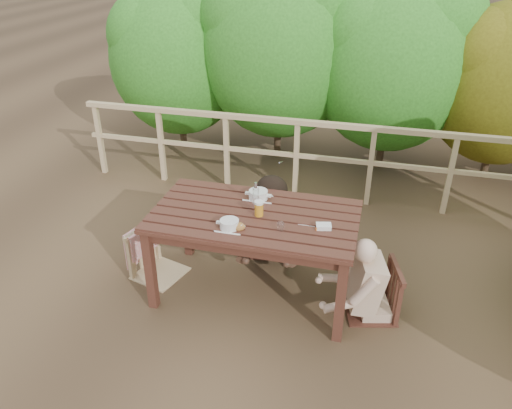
% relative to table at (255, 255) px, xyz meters
% --- Properties ---
extents(ground, '(60.00, 60.00, 0.00)m').
position_rel_table_xyz_m(ground, '(0.00, 0.00, -0.41)').
color(ground, brown).
rests_on(ground, ground).
extents(table, '(1.77, 1.00, 0.82)m').
position_rel_table_xyz_m(table, '(0.00, 0.00, 0.00)').
color(table, '#3E2017').
rests_on(table, ground).
extents(chair_left, '(0.55, 0.55, 0.89)m').
position_rel_table_xyz_m(chair_left, '(-0.97, 0.01, 0.04)').
color(chair_left, tan).
rests_on(chair_left, ground).
extents(chair_far, '(0.58, 0.58, 1.04)m').
position_rel_table_xyz_m(chair_far, '(-0.01, 0.75, 0.11)').
color(chair_far, '#3E2017').
rests_on(chair_far, ground).
extents(chair_right, '(0.54, 0.54, 0.88)m').
position_rel_table_xyz_m(chair_right, '(1.06, -0.01, 0.03)').
color(chair_right, '#3E2017').
rests_on(chair_right, ground).
extents(woman, '(0.65, 0.76, 1.39)m').
position_rel_table_xyz_m(woman, '(-0.01, 0.77, 0.29)').
color(woman, black).
rests_on(woman, ground).
extents(diner_right, '(0.71, 0.63, 1.23)m').
position_rel_table_xyz_m(diner_right, '(1.09, -0.01, 0.20)').
color(diner_right, tan).
rests_on(diner_right, ground).
extents(railing, '(5.60, 0.10, 1.01)m').
position_rel_table_xyz_m(railing, '(0.00, 2.00, 0.09)').
color(railing, tan).
rests_on(railing, ground).
extents(hedge_row, '(6.60, 1.60, 3.80)m').
position_rel_table_xyz_m(hedge_row, '(0.40, 3.20, 1.49)').
color(hedge_row, '#2C701D').
rests_on(hedge_row, ground).
extents(soup_near, '(0.26, 0.26, 0.09)m').
position_rel_table_xyz_m(soup_near, '(-0.14, -0.28, 0.45)').
color(soup_near, white).
rests_on(soup_near, table).
extents(soup_far, '(0.29, 0.29, 0.10)m').
position_rel_table_xyz_m(soup_far, '(-0.04, 0.27, 0.46)').
color(soup_far, white).
rests_on(soup_far, table).
extents(bread_roll, '(0.12, 0.09, 0.07)m').
position_rel_table_xyz_m(bread_roll, '(-0.07, -0.27, 0.45)').
color(bread_roll, '#996622').
rests_on(bread_roll, table).
extents(beer_glass, '(0.08, 0.08, 0.15)m').
position_rel_table_xyz_m(beer_glass, '(0.04, -0.02, 0.49)').
color(beer_glass, gold).
rests_on(beer_glass, table).
extents(bottle, '(0.06, 0.06, 0.24)m').
position_rel_table_xyz_m(bottle, '(-0.03, 0.14, 0.53)').
color(bottle, white).
rests_on(bottle, table).
extents(tumbler, '(0.06, 0.06, 0.07)m').
position_rel_table_xyz_m(tumbler, '(0.27, -0.19, 0.45)').
color(tumbler, white).
rests_on(tumbler, table).
extents(butter_tub, '(0.14, 0.11, 0.05)m').
position_rel_table_xyz_m(butter_tub, '(0.61, -0.09, 0.44)').
color(butter_tub, silver).
rests_on(butter_tub, table).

